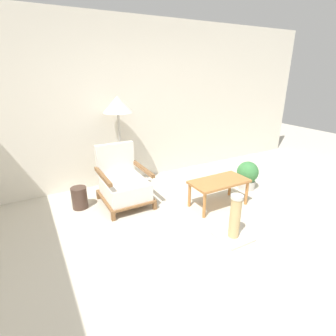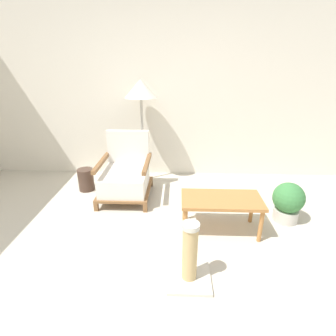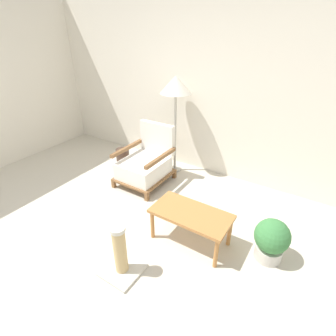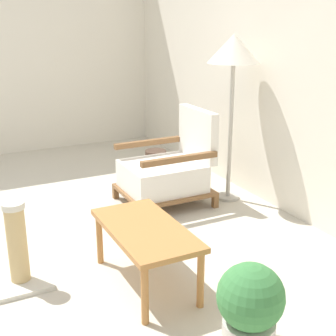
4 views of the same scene
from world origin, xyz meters
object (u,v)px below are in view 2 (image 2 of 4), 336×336
(vase, at_px, (86,180))
(scratching_post, at_px, (190,260))
(floor_lamp, at_px, (141,92))
(coffee_table, at_px, (221,203))
(armchair, at_px, (126,175))
(potted_plant, at_px, (288,201))

(vase, relative_size, scratching_post, 0.56)
(floor_lamp, bearing_deg, coffee_table, -52.46)
(armchair, xyz_separation_m, scratching_post, (0.82, -1.49, -0.10))
(coffee_table, relative_size, potted_plant, 1.79)
(armchair, bearing_deg, coffee_table, -32.66)
(armchair, xyz_separation_m, coffee_table, (1.18, -0.76, 0.04))
(floor_lamp, distance_m, scratching_post, 2.42)
(floor_lamp, xyz_separation_m, coffee_table, (1.00, -1.31, -0.99))
(coffee_table, xyz_separation_m, scratching_post, (-0.36, -0.73, -0.14))
(armchair, relative_size, floor_lamp, 0.56)
(floor_lamp, distance_m, potted_plant, 2.37)
(scratching_post, bearing_deg, potted_plant, 39.48)
(armchair, height_order, floor_lamp, floor_lamp)
(potted_plant, bearing_deg, armchair, 165.07)
(vase, bearing_deg, coffee_table, -27.18)
(vase, relative_size, potted_plant, 0.67)
(vase, bearing_deg, potted_plant, -14.97)
(floor_lamp, height_order, coffee_table, floor_lamp)
(floor_lamp, xyz_separation_m, vase, (-0.79, -0.38, -1.18))
(coffee_table, xyz_separation_m, potted_plant, (0.80, 0.23, -0.09))
(vase, distance_m, potted_plant, 2.69)
(coffee_table, height_order, vase, coffee_table)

